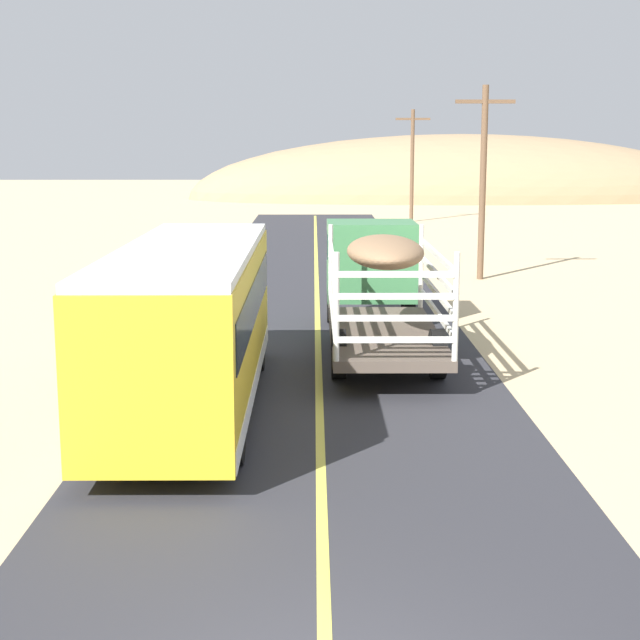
{
  "coord_description": "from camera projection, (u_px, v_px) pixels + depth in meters",
  "views": [
    {
      "loc": [
        -0.11,
        -8.15,
        5.21
      ],
      "look_at": [
        0.0,
        8.62,
        2.07
      ],
      "focal_mm": 54.13,
      "sensor_mm": 36.0,
      "label": 1
    }
  ],
  "objects": [
    {
      "name": "bus",
      "position": [
        190.0,
        322.0,
        18.57
      ],
      "size": [
        2.54,
        10.0,
        3.21
      ],
      "color": "gold",
      "rests_on": "road_surface"
    },
    {
      "name": "distant_hill",
      "position": [
        459.0,
        199.0,
        85.86
      ],
      "size": [
        48.25,
        16.85,
        11.41
      ],
      "primitive_type": "ellipsoid",
      "color": "#997C5A",
      "rests_on": "ground"
    },
    {
      "name": "power_pole_mid",
      "position": [
        483.0,
        176.0,
        35.88
      ],
      "size": [
        2.2,
        0.24,
        7.19
      ],
      "color": "brown",
      "rests_on": "ground"
    },
    {
      "name": "car_far",
      "position": [
        369.0,
        243.0,
        43.0
      ],
      "size": [
        1.8,
        4.4,
        1.46
      ],
      "color": "silver",
      "rests_on": "road_surface"
    },
    {
      "name": "livestock_truck",
      "position": [
        376.0,
        271.0,
        25.44
      ],
      "size": [
        2.53,
        9.7,
        3.02
      ],
      "color": "#3F7F4C",
      "rests_on": "road_surface"
    },
    {
      "name": "power_pole_far",
      "position": [
        412.0,
        162.0,
        61.61
      ],
      "size": [
        2.2,
        0.24,
        7.1
      ],
      "color": "brown",
      "rests_on": "ground"
    }
  ]
}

